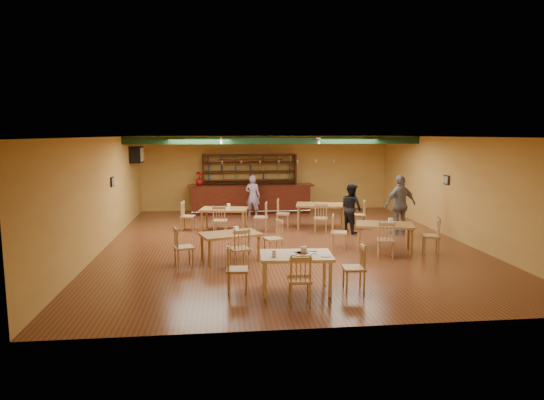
{
  "coord_description": "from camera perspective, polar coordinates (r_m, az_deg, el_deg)",
  "views": [
    {
      "loc": [
        -1.83,
        -13.04,
        3.08
      ],
      "look_at": [
        -0.34,
        0.6,
        1.15
      ],
      "focal_mm": 31.1,
      "sensor_mm": 36.0,
      "label": 1
    }
  ],
  "objects": [
    {
      "name": "pizza_tray",
      "position": [
        9.29,
        3.55,
        -6.51
      ],
      "size": [
        0.54,
        0.54,
        0.01
      ],
      "primitive_type": "cylinder",
      "rotation": [
        0.0,
        0.0,
        -0.48
      ],
      "color": "silver",
      "rests_on": "near_table"
    },
    {
      "name": "dining_table_a",
      "position": [
        15.14,
        -5.81,
        -2.38
      ],
      "size": [
        1.59,
        1.13,
        0.73
      ],
      "primitive_type": "cube",
      "rotation": [
        0.0,
        0.0,
        -0.19
      ],
      "color": "olive",
      "rests_on": "ground"
    },
    {
      "name": "ceiling_beam",
      "position": [
        15.95,
        0.36,
        7.25
      ],
      "size": [
        10.0,
        0.3,
        0.25
      ],
      "primitive_type": "cube",
      "color": "black",
      "rests_on": "ceiling"
    },
    {
      "name": "poinsettia",
      "position": [
        18.29,
        -8.79,
        2.61
      ],
      "size": [
        0.37,
        0.37,
        0.52
      ],
      "primitive_type": "imported",
      "rotation": [
        0.0,
        0.0,
        0.35
      ],
      "color": "#9F0F0E",
      "rests_on": "bar_counter"
    },
    {
      "name": "parmesan_shaker",
      "position": [
        9.05,
        0.26,
        -6.56
      ],
      "size": [
        0.08,
        0.08,
        0.11
      ],
      "primitive_type": "cylinder",
      "rotation": [
        0.0,
        0.0,
        -0.06
      ],
      "color": "#EAE5C6",
      "rests_on": "near_table"
    },
    {
      "name": "pizza_server",
      "position": [
        9.36,
        4.41,
        -6.34
      ],
      "size": [
        0.31,
        0.26,
        0.0
      ],
      "primitive_type": "cube",
      "rotation": [
        0.0,
        0.0,
        -0.62
      ],
      "color": "silver",
      "rests_on": "pizza_tray"
    },
    {
      "name": "side_plate",
      "position": [
        9.18,
        6.55,
        -6.72
      ],
      "size": [
        0.23,
        0.23,
        0.01
      ],
      "primitive_type": "cylinder",
      "rotation": [
        0.0,
        0.0,
        -0.06
      ],
      "color": "white",
      "rests_on": "near_table"
    },
    {
      "name": "track_rail_left",
      "position": [
        16.44,
        -6.18,
        7.47
      ],
      "size": [
        0.05,
        2.5,
        0.05
      ],
      "primitive_type": "cube",
      "color": "silver",
      "rests_on": "ceiling"
    },
    {
      "name": "back_bar_hutch",
      "position": [
        18.96,
        -2.71,
        2.12
      ],
      "size": [
        3.76,
        0.4,
        2.28
      ],
      "primitive_type": "cube",
      "color": "#39110B",
      "rests_on": "ground"
    },
    {
      "name": "patron_bar",
      "position": [
        17.56,
        -2.34,
        0.48
      ],
      "size": [
        0.67,
        0.56,
        1.56
      ],
      "primitive_type": "imported",
      "rotation": [
        0.0,
        0.0,
        2.76
      ],
      "color": "#754495",
      "rests_on": "ground"
    },
    {
      "name": "dining_table_c",
      "position": [
        11.57,
        -5.07,
        -5.69
      ],
      "size": [
        1.58,
        1.21,
        0.7
      ],
      "primitive_type": "cube",
      "rotation": [
        0.0,
        0.0,
        0.3
      ],
      "color": "olive",
      "rests_on": "ground"
    },
    {
      "name": "near_table",
      "position": [
        9.37,
        2.92,
        -8.79
      ],
      "size": [
        1.45,
        0.99,
        0.75
      ],
      "primitive_type": "cube",
      "rotation": [
        0.0,
        0.0,
        -0.06
      ],
      "color": "beige",
      "rests_on": "ground"
    },
    {
      "name": "patron_right_b",
      "position": [
        15.0,
        15.26,
        -0.57
      ],
      "size": [
        1.15,
        0.69,
        1.84
      ],
      "primitive_type": "imported",
      "rotation": [
        0.0,
        0.0,
        3.38
      ],
      "color": "gray",
      "rests_on": "ground"
    },
    {
      "name": "picture_left",
      "position": [
        14.46,
        -18.76,
        2.1
      ],
      "size": [
        0.04,
        0.34,
        0.28
      ],
      "primitive_type": "cube",
      "color": "black",
      "rests_on": "wall_left"
    },
    {
      "name": "dining_table_b",
      "position": [
        15.6,
        5.92,
        -1.94
      ],
      "size": [
        1.76,
        1.27,
        0.8
      ],
      "primitive_type": "cube",
      "rotation": [
        0.0,
        0.0,
        -0.21
      ],
      "color": "olive",
      "rests_on": "ground"
    },
    {
      "name": "patron_right_a",
      "position": [
        14.97,
        9.58,
        -0.96
      ],
      "size": [
        0.85,
        0.93,
        1.55
      ],
      "primitive_type": "imported",
      "rotation": [
        0.0,
        0.0,
        2.0
      ],
      "color": "black",
      "rests_on": "ground"
    },
    {
      "name": "floor",
      "position": [
        13.53,
        1.71,
        -5.16
      ],
      "size": [
        12.0,
        12.0,
        0.0
      ],
      "primitive_type": "plane",
      "color": "#592C19",
      "rests_on": "ground"
    },
    {
      "name": "dining_table_d",
      "position": [
        12.83,
        13.43,
        -4.42
      ],
      "size": [
        1.66,
        1.27,
        0.74
      ],
      "primitive_type": "cube",
      "rotation": [
        0.0,
        0.0,
        -0.29
      ],
      "color": "olive",
      "rests_on": "ground"
    },
    {
      "name": "ac_unit",
      "position": [
        17.51,
        -16.07,
        5.31
      ],
      "size": [
        0.34,
        0.7,
        0.48
      ],
      "primitive_type": "cube",
      "color": "silver",
      "rests_on": "wall_left"
    },
    {
      "name": "napkin_stack",
      "position": [
        9.52,
        4.83,
        -6.11
      ],
      "size": [
        0.23,
        0.2,
        0.03
      ],
      "primitive_type": "cube",
      "rotation": [
        0.0,
        0.0,
        -0.28
      ],
      "color": "white",
      "rests_on": "near_table"
    },
    {
      "name": "bar_counter",
      "position": [
        18.4,
        -2.57,
        0.14
      ],
      "size": [
        4.86,
        0.85,
        1.13
      ],
      "primitive_type": "cube",
      "color": "#39110B",
      "rests_on": "ground"
    },
    {
      "name": "picture_right",
      "position": [
        15.22,
        20.35,
        2.3
      ],
      "size": [
        0.04,
        0.34,
        0.28
      ],
      "primitive_type": "cube",
      "color": "black",
      "rests_on": "wall_right"
    },
    {
      "name": "track_rail_right",
      "position": [
        16.76,
        4.92,
        7.5
      ],
      "size": [
        0.05,
        2.5,
        0.05
      ],
      "primitive_type": "cube",
      "color": "silver",
      "rests_on": "ceiling"
    }
  ]
}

